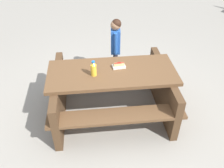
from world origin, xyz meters
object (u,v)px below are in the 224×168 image
Objects in this scene: picnic_table at (112,88)px; hotdog_tray at (119,65)px; child_in_coat at (116,42)px; soda_bottle at (94,69)px.

picnic_table is 9.78× the size of hotdog_tray.
child_in_coat is (-0.05, 0.84, -0.06)m from hotdog_tray.
soda_bottle reaches higher than picnic_table.
child_in_coat is (0.05, 0.94, 0.27)m from picnic_table.
picnic_table is at bearing -92.80° from child_in_coat.
soda_bottle is 0.20× the size of child_in_coat.
picnic_table is 0.36m from hotdog_tray.
soda_bottle is 0.40m from hotdog_tray.
child_in_coat reaches higher than picnic_table.
child_in_coat reaches higher than soda_bottle.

